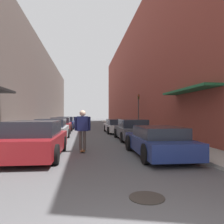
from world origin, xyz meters
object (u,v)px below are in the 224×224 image
parked_car_left_4 (70,122)px  manhole_cover (147,198)px  parked_car_right_0 (158,141)px  parked_car_right_1 (132,130)px  parked_car_right_2 (116,126)px  parked_car_left_2 (61,125)px  parked_car_left_1 (52,130)px  parked_car_left_5 (73,121)px  traffic_light (138,108)px  parked_car_left_0 (35,140)px  skateboarder (83,126)px  parked_car_left_3 (66,123)px

parked_car_left_4 → manhole_cover: bearing=-83.0°
parked_car_right_0 → manhole_cover: 4.47m
parked_car_right_1 → manhole_cover: bearing=-100.7°
parked_car_left_4 → parked_car_right_2: parked_car_left_4 is taller
parked_car_right_0 → parked_car_right_2: bearing=90.2°
parked_car_left_2 → manhole_cover: parked_car_left_2 is taller
manhole_cover → parked_car_left_1: bearing=108.2°
parked_car_left_2 → parked_car_left_5: size_ratio=1.03×
parked_car_left_4 → traffic_light: size_ratio=1.33×
parked_car_left_4 → manhole_cover: size_ratio=6.60×
parked_car_left_2 → parked_car_right_1: (5.10, -5.91, -0.03)m
parked_car_left_0 → parked_car_left_2: bearing=91.0°
parked_car_left_1 → parked_car_left_5: 21.73m
skateboarder → manhole_cover: size_ratio=2.60×
parked_car_left_5 → parked_car_left_1: bearing=-90.4°
parked_car_left_0 → skateboarder: (1.78, 1.10, 0.46)m
parked_car_left_5 → skateboarder: bearing=-86.0°
parked_car_right_0 → parked_car_right_2: (-0.04, 10.89, 0.00)m
parked_car_left_2 → parked_car_left_4: (0.04, 10.76, -0.04)m
parked_car_right_0 → traffic_light: size_ratio=1.30×
parked_car_left_0 → parked_car_right_0: size_ratio=0.96×
parked_car_left_1 → parked_car_left_2: parked_car_left_2 is taller
parked_car_right_1 → skateboarder: skateboarder is taller
parked_car_left_4 → manhole_cover: 26.50m
manhole_cover → traffic_light: size_ratio=0.20×
parked_car_left_0 → parked_car_left_1: bearing=91.7°
parked_car_left_1 → parked_car_left_4: size_ratio=0.92×
parked_car_left_0 → parked_car_left_3: bearing=90.8°
parked_car_left_4 → manhole_cover: (3.24, -26.29, -0.62)m
traffic_light → parked_car_right_1: bearing=-107.3°
parked_car_right_0 → parked_car_left_2: bearing=113.3°
parked_car_left_3 → parked_car_left_4: size_ratio=1.04×
parked_car_right_0 → manhole_cover: bearing=-111.7°
parked_car_right_0 → skateboarder: 3.28m
parked_car_right_2 → manhole_cover: 15.10m
parked_car_left_0 → parked_car_left_4: (-0.16, 21.91, -0.04)m
parked_car_left_0 → parked_car_left_2: size_ratio=0.95×
parked_car_left_4 → parked_car_right_0: 22.70m
parked_car_left_4 → parked_car_right_1: (5.06, -16.68, 0.01)m
parked_car_left_1 → skateboarder: bearing=-66.1°
manhole_cover → traffic_light: (4.10, 16.95, 2.26)m
parked_car_left_2 → parked_car_left_4: size_ratio=0.99×
parked_car_right_1 → skateboarder: size_ratio=2.42×
parked_car_left_5 → manhole_cover: size_ratio=6.36×
parked_car_left_3 → parked_car_left_5: 10.67m
parked_car_left_1 → parked_car_left_5: (0.14, 21.73, -0.06)m
parked_car_left_2 → manhole_cover: 15.89m
parked_car_right_2 → skateboarder: skateboarder is taller
parked_car_left_2 → skateboarder: size_ratio=2.52×
parked_car_left_0 → parked_car_left_1: 5.49m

